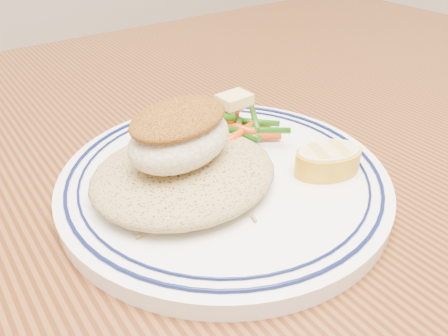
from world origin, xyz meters
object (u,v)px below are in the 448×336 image
fish_fillet (180,134)px  lemon_wedge (328,159)px  rice_pilaf (184,170)px  vegetable_pile (224,128)px  dining_table (161,260)px  plate (224,178)px

fish_fillet → lemon_wedge: 0.12m
rice_pilaf → vegetable_pile: vegetable_pile is taller
lemon_wedge → dining_table: bearing=140.7°
vegetable_pile → lemon_wedge: (0.04, -0.09, -0.00)m
dining_table → rice_pilaf: size_ratio=9.99×
fish_fillet → rice_pilaf: bearing=-93.3°
rice_pilaf → lemon_wedge: 0.12m
dining_table → fish_fillet: fish_fillet is taller
fish_fillet → plate: bearing=-13.2°
dining_table → vegetable_pile: vegetable_pile is taller
plate → vegetable_pile: vegetable_pile is taller
dining_table → fish_fillet: (0.01, -0.04, 0.16)m
rice_pilaf → lemon_wedge: (0.11, -0.05, -0.00)m
plate → rice_pilaf: 0.04m
dining_table → plate: bearing=-45.4°
fish_fillet → lemon_wedge: bearing=-28.4°
rice_pilaf → fish_fillet: (0.00, 0.00, 0.03)m
dining_table → fish_fillet: 0.16m
dining_table → vegetable_pile: 0.15m
dining_table → vegetable_pile: size_ratio=14.22×
rice_pilaf → vegetable_pile: size_ratio=1.42×
fish_fillet → vegetable_pile: (0.07, 0.04, -0.03)m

